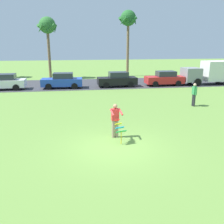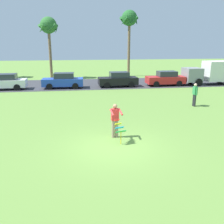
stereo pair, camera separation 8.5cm
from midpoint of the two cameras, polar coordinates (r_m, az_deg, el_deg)
ground_plane at (r=11.62m, az=0.67°, el=-7.98°), size 120.00×120.00×0.00m
road_strip at (r=29.39m, az=-5.05°, el=6.41°), size 120.00×8.00×0.01m
person_kite_flyer at (r=12.45m, az=0.89°, el=-1.69°), size 0.59×0.69×1.73m
kite_held at (r=11.82m, az=1.93°, el=-3.74°), size 0.53×0.70×1.10m
parked_car_white at (r=27.75m, az=-23.07°, el=6.30°), size 4.22×1.88×1.60m
parked_car_blue at (r=26.88m, az=-10.97°, el=7.00°), size 4.26×1.96×1.60m
parked_car_black at (r=27.25m, az=1.50°, el=7.39°), size 4.24×1.91×1.60m
parked_car_red at (r=28.66m, az=12.20°, el=7.45°), size 4.22×1.87×1.60m
parked_truck_grey_van at (r=31.13m, az=22.60°, el=8.42°), size 6.77×2.29×2.62m
palm_tree_right_near at (r=34.70m, az=-14.18°, el=18.11°), size 2.58×2.71×7.83m
palm_tree_centre_far at (r=36.24m, az=4.04°, el=19.97°), size 2.58×2.71×8.90m
person_walker_near at (r=19.72m, az=18.46°, el=3.91°), size 0.24×0.57×1.73m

